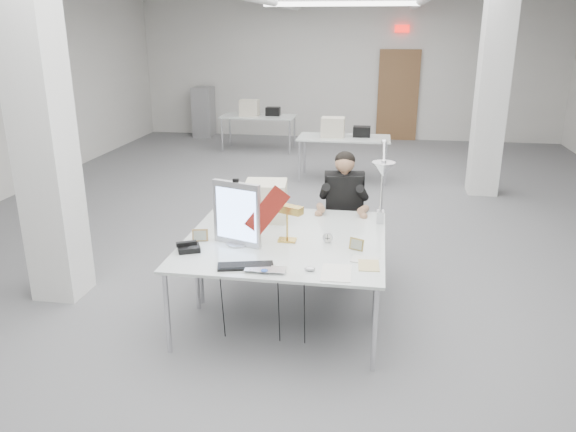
{
  "coord_description": "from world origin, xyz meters",
  "views": [
    {
      "loc": [
        0.79,
        -6.77,
        2.58
      ],
      "look_at": [
        0.02,
        -2.0,
        0.95
      ],
      "focal_mm": 35.0,
      "sensor_mm": 36.0,
      "label": 1
    }
  ],
  "objects_px": {
    "bankers_lamp": "(287,225)",
    "architect_lamp": "(382,183)",
    "office_chair": "(343,218)",
    "monitor": "(237,214)",
    "desk_phone": "(189,248)",
    "seated_person": "(344,192)",
    "desk_main": "(276,258)",
    "beige_monitor": "(266,201)",
    "laptop": "(264,272)"
  },
  "relations": [
    {
      "from": "desk_main",
      "to": "bankers_lamp",
      "type": "relative_size",
      "value": 5.87
    },
    {
      "from": "office_chair",
      "to": "bankers_lamp",
      "type": "distance_m",
      "value": 1.33
    },
    {
      "from": "desk_main",
      "to": "bankers_lamp",
      "type": "height_order",
      "value": "bankers_lamp"
    },
    {
      "from": "seated_person",
      "to": "architect_lamp",
      "type": "bearing_deg",
      "value": -70.89
    },
    {
      "from": "laptop",
      "to": "beige_monitor",
      "type": "relative_size",
      "value": 0.8
    },
    {
      "from": "seated_person",
      "to": "architect_lamp",
      "type": "relative_size",
      "value": 1.06
    },
    {
      "from": "office_chair",
      "to": "monitor",
      "type": "xyz_separation_m",
      "value": [
        -0.85,
        -1.37,
        0.45
      ]
    },
    {
      "from": "beige_monitor",
      "to": "monitor",
      "type": "bearing_deg",
      "value": -104.76
    },
    {
      "from": "monitor",
      "to": "bankers_lamp",
      "type": "distance_m",
      "value": 0.47
    },
    {
      "from": "monitor",
      "to": "architect_lamp",
      "type": "distance_m",
      "value": 1.37
    },
    {
      "from": "desk_main",
      "to": "monitor",
      "type": "xyz_separation_m",
      "value": [
        -0.39,
        0.23,
        0.3
      ]
    },
    {
      "from": "seated_person",
      "to": "architect_lamp",
      "type": "distance_m",
      "value": 0.93
    },
    {
      "from": "office_chair",
      "to": "architect_lamp",
      "type": "relative_size",
      "value": 1.24
    },
    {
      "from": "desk_main",
      "to": "office_chair",
      "type": "xyz_separation_m",
      "value": [
        0.46,
        1.6,
        -0.16
      ]
    },
    {
      "from": "seated_person",
      "to": "desk_phone",
      "type": "bearing_deg",
      "value": -136.53
    },
    {
      "from": "office_chair",
      "to": "desk_phone",
      "type": "xyz_separation_m",
      "value": [
        -1.23,
        -1.58,
        0.19
      ]
    },
    {
      "from": "laptop",
      "to": "monitor",
      "type": "bearing_deg",
      "value": 120.7
    },
    {
      "from": "laptop",
      "to": "bankers_lamp",
      "type": "relative_size",
      "value": 1.05
    },
    {
      "from": "seated_person",
      "to": "office_chair",
      "type": "bearing_deg",
      "value": 82.12
    },
    {
      "from": "laptop",
      "to": "desk_phone",
      "type": "xyz_separation_m",
      "value": [
        -0.74,
        0.36,
        0.01
      ]
    },
    {
      "from": "desk_phone",
      "to": "architect_lamp",
      "type": "bearing_deg",
      "value": 0.91
    },
    {
      "from": "architect_lamp",
      "to": "beige_monitor",
      "type": "bearing_deg",
      "value": 150.06
    },
    {
      "from": "beige_monitor",
      "to": "desk_phone",
      "type": "bearing_deg",
      "value": -123.5
    },
    {
      "from": "monitor",
      "to": "bankers_lamp",
      "type": "relative_size",
      "value": 1.86
    },
    {
      "from": "monitor",
      "to": "desk_phone",
      "type": "height_order",
      "value": "monitor"
    },
    {
      "from": "monitor",
      "to": "laptop",
      "type": "xyz_separation_m",
      "value": [
        0.36,
        -0.58,
        -0.27
      ]
    },
    {
      "from": "desk_main",
      "to": "seated_person",
      "type": "relative_size",
      "value": 1.8
    },
    {
      "from": "office_chair",
      "to": "desk_phone",
      "type": "relative_size",
      "value": 6.39
    },
    {
      "from": "monitor",
      "to": "architect_lamp",
      "type": "xyz_separation_m",
      "value": [
        1.24,
        0.54,
        0.19
      ]
    },
    {
      "from": "beige_monitor",
      "to": "architect_lamp",
      "type": "distance_m",
      "value": 1.18
    },
    {
      "from": "desk_phone",
      "to": "office_chair",
      "type": "bearing_deg",
      "value": 28.03
    },
    {
      "from": "office_chair",
      "to": "monitor",
      "type": "relative_size",
      "value": 2.06
    },
    {
      "from": "bankers_lamp",
      "to": "office_chair",
      "type": "bearing_deg",
      "value": 95.35
    },
    {
      "from": "desk_main",
      "to": "desk_phone",
      "type": "height_order",
      "value": "desk_phone"
    },
    {
      "from": "laptop",
      "to": "beige_monitor",
      "type": "bearing_deg",
      "value": 99.57
    },
    {
      "from": "bankers_lamp",
      "to": "architect_lamp",
      "type": "xyz_separation_m",
      "value": [
        0.82,
        0.39,
        0.32
      ]
    },
    {
      "from": "desk_main",
      "to": "architect_lamp",
      "type": "height_order",
      "value": "architect_lamp"
    },
    {
      "from": "monitor",
      "to": "beige_monitor",
      "type": "xyz_separation_m",
      "value": [
        0.11,
        0.72,
        -0.09
      ]
    },
    {
      "from": "seated_person",
      "to": "bankers_lamp",
      "type": "xyz_separation_m",
      "value": [
        -0.43,
        -1.17,
        0.01
      ]
    },
    {
      "from": "office_chair",
      "to": "beige_monitor",
      "type": "xyz_separation_m",
      "value": [
        -0.73,
        -0.64,
        0.36
      ]
    },
    {
      "from": "bankers_lamp",
      "to": "desk_phone",
      "type": "height_order",
      "value": "bankers_lamp"
    },
    {
      "from": "laptop",
      "to": "architect_lamp",
      "type": "distance_m",
      "value": 1.5
    },
    {
      "from": "office_chair",
      "to": "monitor",
      "type": "height_order",
      "value": "monitor"
    },
    {
      "from": "laptop",
      "to": "architect_lamp",
      "type": "xyz_separation_m",
      "value": [
        0.88,
        1.12,
        0.46
      ]
    },
    {
      "from": "office_chair",
      "to": "seated_person",
      "type": "relative_size",
      "value": 1.17
    },
    {
      "from": "desk_phone",
      "to": "architect_lamp",
      "type": "height_order",
      "value": "architect_lamp"
    },
    {
      "from": "monitor",
      "to": "bankers_lamp",
      "type": "height_order",
      "value": "monitor"
    },
    {
      "from": "seated_person",
      "to": "monitor",
      "type": "bearing_deg",
      "value": -130.63
    },
    {
      "from": "beige_monitor",
      "to": "architect_lamp",
      "type": "relative_size",
      "value": 0.42
    },
    {
      "from": "desk_main",
      "to": "beige_monitor",
      "type": "relative_size",
      "value": 4.47
    }
  ]
}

